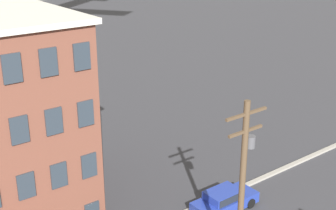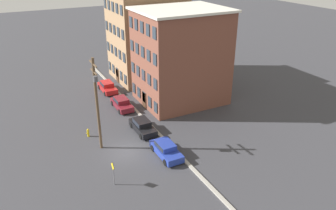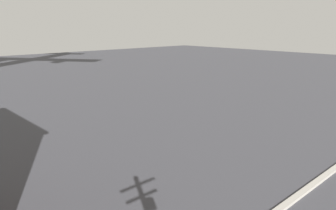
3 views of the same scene
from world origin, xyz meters
TOP-DOWN VIEW (x-y plane):
  - ground_plane at (0.00, 0.00)m, footprint 200.00×200.00m
  - kerb_strip at (0.00, 4.50)m, footprint 56.00×0.36m
  - apartment_corner at (-19.60, 11.29)m, footprint 9.60×11.10m
  - apartment_midblock at (-8.98, 11.44)m, footprint 9.40×11.41m
  - car_red at (-16.75, 3.33)m, footprint 4.40×1.92m
  - car_maroon at (-10.20, 3.20)m, footprint 4.40×1.92m
  - car_black at (-3.20, 3.18)m, footprint 4.40×1.92m
  - car_blue at (2.48, 3.33)m, footprint 4.40×1.92m
  - caution_sign at (4.51, -2.93)m, footprint 0.86×0.08m
  - utility_pole at (-1.93, -2.14)m, footprint 2.40×0.44m
  - fire_hydrant at (-4.94, -2.75)m, footprint 0.24×0.34m

SIDE VIEW (x-z plane):
  - ground_plane at x=0.00m, z-range 0.00..0.00m
  - kerb_strip at x=0.00m, z-range 0.00..0.16m
  - fire_hydrant at x=-4.94m, z-range 0.00..0.96m
  - car_red at x=-16.75m, z-range 0.03..1.46m
  - car_maroon at x=-10.20m, z-range 0.03..1.46m
  - car_black at x=-3.20m, z-range 0.03..1.46m
  - car_blue at x=2.48m, z-range 0.03..1.46m
  - caution_sign at x=4.51m, z-range 0.39..2.83m
  - utility_pole at x=-1.93m, z-range 0.60..10.56m
  - apartment_midblock at x=-8.98m, z-range 0.01..12.59m
  - apartment_corner at x=-19.60m, z-range 0.01..13.73m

